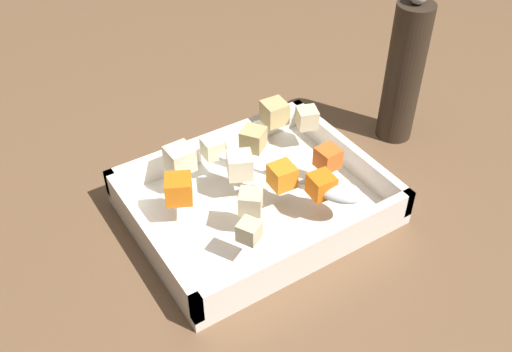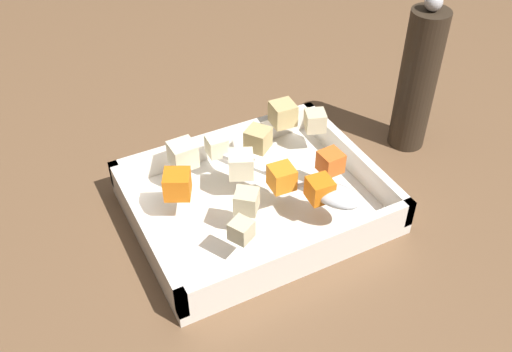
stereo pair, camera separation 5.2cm
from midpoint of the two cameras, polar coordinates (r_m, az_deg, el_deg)
ground_plane at (r=0.80m, az=-3.07°, el=-3.11°), size 4.00×4.00×0.00m
baking_dish at (r=0.78m, az=-1.92°, el=-2.69°), size 0.32×0.25×0.05m
carrot_chunk_near_right at (r=0.73m, az=-9.56°, el=-1.31°), size 0.04×0.04×0.03m
carrot_chunk_heap_side at (r=0.77m, az=5.07°, el=1.73°), size 0.03×0.03×0.03m
carrot_chunk_mid_right at (r=0.73m, az=4.31°, el=-0.96°), size 0.03×0.03×0.03m
carrot_chunk_center at (r=0.74m, az=0.54°, el=-0.04°), size 0.03×0.03×0.03m
potato_chunk_rim_edge at (r=0.71m, az=-2.66°, el=-2.56°), size 0.04×0.04×0.03m
potato_chunk_corner_nw at (r=0.68m, az=-2.90°, el=-5.41°), size 0.03×0.03×0.02m
potato_chunk_back_center at (r=0.76m, az=-3.33°, el=1.09°), size 0.04×0.04×0.03m
potato_chunk_near_spoon at (r=0.85m, az=0.02°, el=6.13°), size 0.03×0.03×0.03m
potato_chunk_near_left at (r=0.79m, az=-6.12°, el=2.67°), size 0.03×0.03×0.03m
potato_chunk_heap_top at (r=0.77m, az=-9.31°, el=1.62°), size 0.03×0.03×0.03m
potato_chunk_corner_se at (r=0.80m, az=-2.15°, el=3.56°), size 0.04×0.04×0.03m
potato_chunk_mid_left at (r=0.84m, az=3.20°, el=5.61°), size 0.04×0.04×0.03m
serving_spoon at (r=0.73m, az=4.93°, el=-1.22°), size 0.13×0.19×0.02m
pepper_mill at (r=0.88m, az=12.51°, el=9.72°), size 0.05×0.05×0.24m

